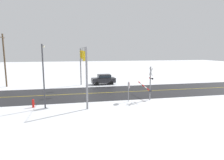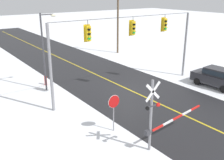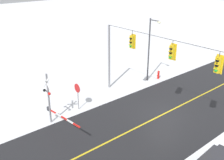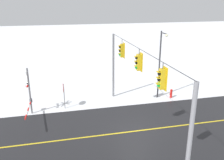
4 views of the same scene
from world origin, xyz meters
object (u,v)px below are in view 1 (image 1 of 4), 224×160
railroad_crossing (149,83)px  utility_pole (5,60)px  parked_car_charcoal (104,79)px  fire_hydrant (33,103)px  stop_sign (129,87)px  streetlamp_near (43,70)px

railroad_crossing → utility_pole: bearing=58.2°
parked_car_charcoal → fire_hydrant: parked_car_charcoal is taller
stop_sign → utility_pole: bearing=52.5°
fire_hydrant → parked_car_charcoal: bearing=-37.7°
railroad_crossing → parked_car_charcoal: 11.87m
stop_sign → railroad_crossing: railroad_crossing is taller
stop_sign → fire_hydrant: (-0.15, 10.34, -1.25)m
utility_pole → parked_car_charcoal: bearing=-93.7°
streetlamp_near → utility_pole: (13.37, 7.79, 0.45)m
railroad_crossing → fire_hydrant: 13.24m
stop_sign → railroad_crossing: 2.90m
stop_sign → streetlamp_near: streetlamp_near is taller
utility_pole → streetlamp_near: bearing=-149.8°
railroad_crossing → streetlamp_near: bearing=95.5°
railroad_crossing → fire_hydrant: bearing=93.9°
parked_car_charcoal → streetlamp_near: 15.08m
railroad_crossing → fire_hydrant: size_ratio=5.19×
parked_car_charcoal → streetlamp_near: streetlamp_near is taller
streetlamp_near → fire_hydrant: 3.67m
parked_car_charcoal → fire_hydrant: (-12.11, 9.36, -0.49)m
parked_car_charcoal → streetlamp_near: (-12.35, 8.12, 2.96)m
railroad_crossing → parked_car_charcoal: size_ratio=1.07×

